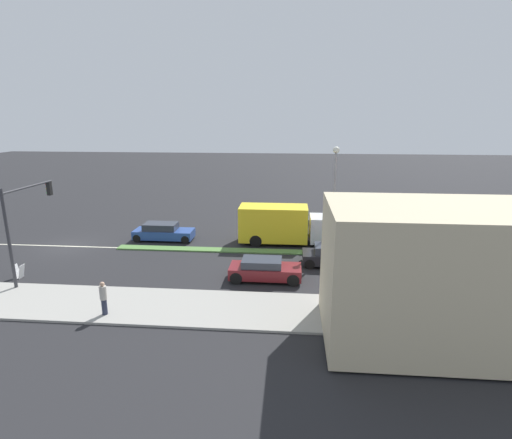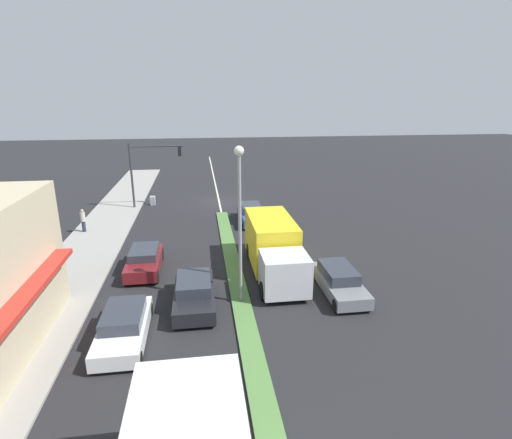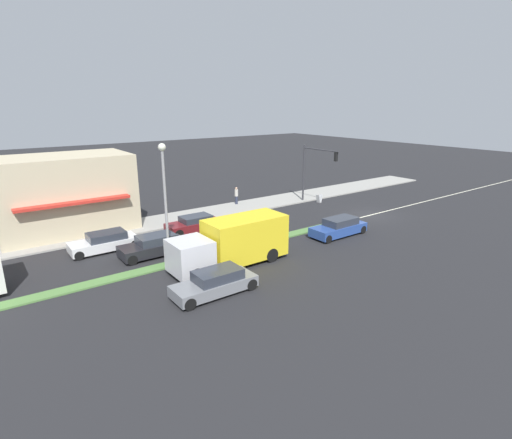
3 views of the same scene
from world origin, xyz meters
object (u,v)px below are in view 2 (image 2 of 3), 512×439
coupe_blue (251,214)px  delivery_truck (274,247)px  suv_grey (339,281)px  traffic_signal_main (148,164)px  street_lamp (240,206)px  pedestrian (83,220)px  van_white (124,326)px  sedan_dark (194,293)px  warning_aframe_sign (153,201)px  sedan_maroon (145,260)px

coupe_blue → delivery_truck: bearing=90.0°
suv_grey → traffic_signal_main: bearing=-58.0°
street_lamp → coupe_blue: 13.63m
traffic_signal_main → coupe_blue: traffic_signal_main is taller
pedestrian → van_white: pedestrian is taller
delivery_truck → traffic_signal_main: bearing=-60.7°
delivery_truck → suv_grey: delivery_truck is taller
traffic_signal_main → pedestrian: (4.04, 6.40, -2.90)m
sedan_dark → warning_aframe_sign: bearing=-78.6°
street_lamp → sedan_maroon: 7.83m
van_white → suv_grey: bearing=-164.6°
pedestrian → van_white: 15.09m
traffic_signal_main → coupe_blue: size_ratio=1.22×
warning_aframe_sign → pedestrian: bearing=60.4°
street_lamp → suv_grey: 6.51m
street_lamp → pedestrian: size_ratio=4.40×
warning_aframe_sign → suv_grey: suv_grey is taller
warning_aframe_sign → van_white: size_ratio=0.19×
traffic_signal_main → sedan_maroon: (-1.12, 13.78, -3.26)m
sedan_maroon → sedan_dark: bearing=122.4°
warning_aframe_sign → van_white: (-1.05, 21.41, 0.18)m
pedestrian → suv_grey: pedestrian is taller
coupe_blue → sedan_dark: bearing=71.1°
delivery_truck → sedan_maroon: 7.33m
suv_grey → van_white: size_ratio=1.02×
coupe_blue → traffic_signal_main: bearing=-32.7°
pedestrian → delivery_truck: 14.98m
pedestrian → sedan_dark: pedestrian is taller
traffic_signal_main → sedan_maroon: traffic_signal_main is taller
van_white → sedan_dark: bearing=-139.6°
coupe_blue → pedestrian: bearing=4.9°
warning_aframe_sign → coupe_blue: size_ratio=0.18×
warning_aframe_sign → delivery_truck: bearing=117.7°
van_white → warning_aframe_sign: bearing=-87.2°
suv_grey → coupe_blue: size_ratio=0.98×
traffic_signal_main → van_white: (-1.12, 20.58, -3.29)m
coupe_blue → van_white: bearing=64.7°
suv_grey → coupe_blue: bearing=-77.4°
pedestrian → coupe_blue: pedestrian is taller
sedan_maroon → sedan_dark: (-2.80, 4.41, 0.01)m
sedan_maroon → coupe_blue: bearing=-130.5°
pedestrian → sedan_maroon: pedestrian is taller
street_lamp → coupe_blue: bearing=-99.8°
suv_grey → sedan_dark: size_ratio=1.04×
street_lamp → van_white: bearing=25.9°
street_lamp → sedan_maroon: street_lamp is taller
traffic_signal_main → suv_grey: traffic_signal_main is taller
pedestrian → warning_aframe_sign: size_ratio=2.00×
delivery_truck → coupe_blue: bearing=-90.0°
traffic_signal_main → pedestrian: size_ratio=3.35×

